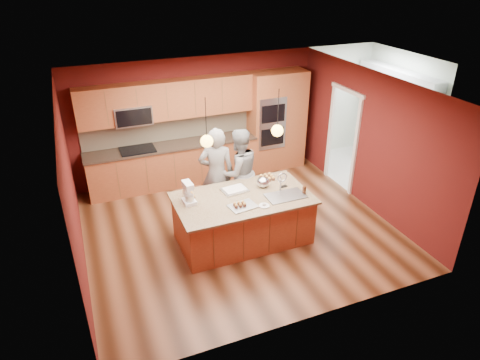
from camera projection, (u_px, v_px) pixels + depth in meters
name	position (u px, v px, depth m)	size (l,w,h in m)	color
floor	(238.00, 227.00, 8.08)	(5.50, 5.50, 0.00)	#3E1F0F
ceiling	(238.00, 86.00, 6.83)	(5.50, 5.50, 0.00)	white
wall_back	(196.00, 118.00, 9.51)	(5.50, 5.50, 0.00)	#531412
wall_front	(311.00, 241.00, 5.40)	(5.50, 5.50, 0.00)	#531412
wall_left	(71.00, 191.00, 6.54)	(5.00, 5.00, 0.00)	#531412
wall_right	(368.00, 140.00, 8.37)	(5.00, 5.00, 0.00)	#531412
cabinet_run	(170.00, 142.00, 9.25)	(3.74, 0.64, 2.30)	#974B2A
oven_column	(276.00, 121.00, 9.96)	(1.30, 0.62, 2.30)	#974B2A
doorway_trim	(342.00, 140.00, 9.16)	(0.08, 1.11, 2.20)	white
laundry_room	(397.00, 87.00, 9.61)	(2.60, 2.70, 2.70)	beige
pendant_left	(207.00, 141.00, 6.63)	(0.20, 0.20, 0.80)	black
pendant_right	(277.00, 130.00, 7.03)	(0.20, 0.20, 0.80)	black
island	(244.00, 218.00, 7.55)	(2.35, 1.32, 1.25)	#974B2A
person_left	(217.00, 174.00, 8.03)	(0.67, 0.44, 1.84)	black
person_right	(239.00, 172.00, 8.20)	(0.85, 0.66, 1.75)	slate
stand_mixer	(188.00, 194.00, 7.12)	(0.22, 0.29, 0.38)	white
sheet_cake	(235.00, 190.00, 7.55)	(0.47, 0.37, 0.05)	silver
cooling_rack	(243.00, 206.00, 7.07)	(0.45, 0.32, 0.02)	#9EA1A5
mixing_bowl	(263.00, 182.00, 7.65)	(0.23, 0.23, 0.20)	silver
plate	(264.00, 206.00, 7.09)	(0.18, 0.18, 0.01)	silver
tumbler	(304.00, 190.00, 7.45)	(0.07, 0.07, 0.13)	#3E1F10
phone	(284.00, 186.00, 7.70)	(0.13, 0.07, 0.01)	black
cupcakes_left	(189.00, 194.00, 7.37)	(0.17, 0.34, 0.08)	gold
cupcakes_rack	(240.00, 204.00, 7.05)	(0.22, 0.15, 0.07)	gold
cupcakes_right	(267.00, 177.00, 7.94)	(0.25, 0.25, 0.08)	gold
washer	(392.00, 153.00, 9.88)	(0.63, 0.65, 1.02)	white
dryer	(374.00, 143.00, 10.50)	(0.61, 0.63, 0.98)	white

